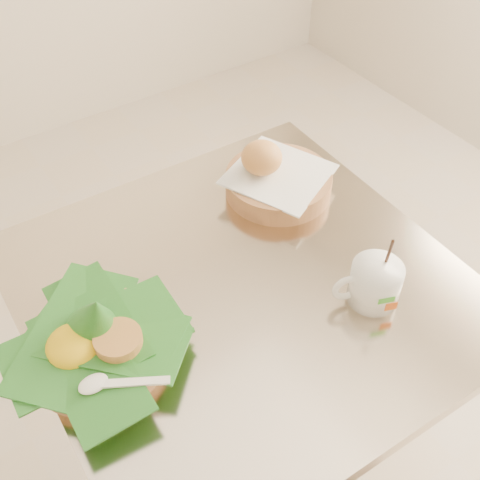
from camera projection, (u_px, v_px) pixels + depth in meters
cafe_table at (243, 359)px, 1.17m from camera, size 0.72×0.72×0.75m
rice_basket at (95, 341)px, 0.88m from camera, size 0.27×0.27×0.14m
bread_basket at (276, 178)px, 1.16m from camera, size 0.23×0.23×0.11m
coffee_mug at (374, 283)px, 0.96m from camera, size 0.11×0.09×0.14m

